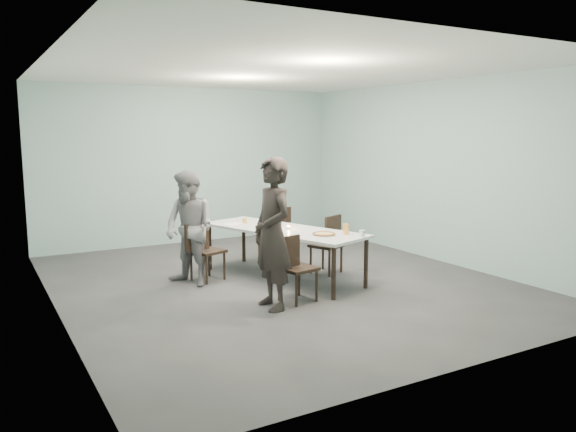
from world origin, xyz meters
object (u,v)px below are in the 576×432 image
chair_near_right (329,240)px  diner_far (190,228)px  diner_near (272,234)px  side_plate (317,232)px  beer_glass (346,229)px  pizza (324,234)px  amber_tumbler (245,221)px  chair_far_right (277,230)px  chair_far_left (203,247)px  tealight (288,228)px  chair_near_left (293,264)px  water_tumbler (362,233)px  table (283,232)px

chair_near_right → diner_far: (-2.12, 0.36, 0.31)m
diner_near → side_plate: (1.08, 0.68, -0.17)m
chair_near_right → beer_glass: bearing=47.9°
pizza → amber_tumbler: 1.56m
chair_far_right → beer_glass: (-0.02, -2.05, 0.32)m
chair_far_left → beer_glass: beer_glass is taller
diner_near → pizza: (1.02, 0.41, -0.16)m
diner_far → side_plate: (1.59, -0.84, -0.06)m
chair_far_right → tealight: 1.41m
chair_far_right → amber_tumbler: 1.00m
chair_far_right → beer_glass: beer_glass is taller
chair_near_left → beer_glass: 1.07m
water_tumbler → tealight: bearing=119.4°
chair_near_left → chair_far_right: same height
chair_near_left → chair_far_right: 2.51m
chair_far_left → amber_tumbler: bearing=-0.1°
chair_near_right → diner_near: 2.02m
chair_far_right → pizza: size_ratio=2.56×
side_plate → beer_glass: size_ratio=1.20×
chair_far_right → diner_far: 2.07m
chair_near_left → chair_far_left: same height
pizza → beer_glass: bearing=-15.4°
water_tumbler → tealight: size_ratio=1.61×
table → chair_near_right: (0.80, -0.02, -0.19)m
pizza → beer_glass: 0.33m
table → pizza: 0.80m
diner_near → pizza: bearing=112.1°
chair_near_left → chair_near_right: 1.67m
chair_far_left → diner_far: diner_far is taller
chair_far_left → chair_far_right: (1.62, 0.76, 0.00)m
diner_far → chair_near_right: bearing=54.1°
chair_near_left → water_tumbler: (1.08, -0.00, 0.29)m
diner_far → amber_tumbler: diner_far is taller
table → beer_glass: bearing=-58.7°
water_tumbler → amber_tumbler: water_tumbler is taller
pizza → diner_far: bearing=144.0°
table → diner_near: bearing=-124.3°
beer_glass → amber_tumbler: bearing=117.2°
diner_far → chair_far_right: bearing=88.5°
chair_near_left → chair_far_left: size_ratio=1.00×
water_tumbler → tealight: (-0.57, 1.01, -0.02)m
table → chair_far_left: bearing=158.2°
diner_near → water_tumbler: size_ratio=20.66×
chair_near_right → water_tumbler: (-0.19, -1.08, 0.29)m
chair_far_right → diner_far: size_ratio=0.54×
diner_near → amber_tumbler: (0.52, 1.88, -0.14)m
chair_near_right → table: bearing=-24.9°
diner_near → side_plate: 1.29m
diner_far → tealight: 1.42m
table → pizza: pizza is taller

